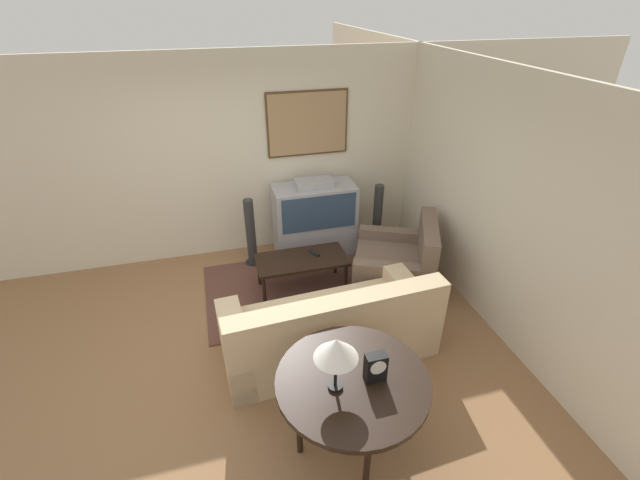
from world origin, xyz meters
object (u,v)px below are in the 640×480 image
object	(u,v)px
table_lamp	(336,349)
speaker_tower_left	(251,235)
armchair	(397,265)
speaker_tower_right	(377,218)
mantel_clock	(376,367)
couch	(330,330)
tv	(314,219)
coffee_table	(302,262)
console_table	(353,385)

from	to	relation	value
table_lamp	speaker_tower_left	world-z (taller)	table_lamp
armchair	speaker_tower_right	distance (m)	0.97
mantel_clock	speaker_tower_left	distance (m)	3.09
mantel_clock	speaker_tower_left	size ratio (longest dim) A/B	0.25
speaker_tower_left	mantel_clock	bearing A→B (deg)	-79.39
couch	mantel_clock	xyz separation A→B (m)	(0.02, -1.11, 0.61)
couch	mantel_clock	distance (m)	1.26
tv	coffee_table	distance (m)	0.93
speaker_tower_right	coffee_table	bearing A→B (deg)	-149.80
coffee_table	mantel_clock	distance (m)	2.31
coffee_table	console_table	bearing A→B (deg)	-92.95
tv	speaker_tower_right	size ratio (longest dim) A/B	1.16
console_table	tv	bearing A→B (deg)	80.76
speaker_tower_right	console_table	bearing A→B (deg)	-115.30
speaker_tower_left	console_table	bearing A→B (deg)	-82.20
table_lamp	speaker_tower_left	bearing A→B (deg)	94.91
couch	console_table	xyz separation A→B (m)	(-0.14, -1.07, 0.42)
armchair	console_table	bearing A→B (deg)	-8.05
couch	coffee_table	distance (m)	1.15
tv	speaker_tower_left	size ratio (longest dim) A/B	1.16
table_lamp	speaker_tower_right	bearing A→B (deg)	62.68
armchair	table_lamp	size ratio (longest dim) A/B	2.82
table_lamp	mantel_clock	distance (m)	0.40
table_lamp	speaker_tower_right	distance (m)	3.45
armchair	coffee_table	distance (m)	1.22
armchair	console_table	size ratio (longest dim) A/B	1.13
couch	speaker_tower_left	size ratio (longest dim) A/B	2.27
armchair	coffee_table	world-z (taller)	armchair
armchair	console_table	distance (m)	2.45
armchair	mantel_clock	world-z (taller)	mantel_clock
console_table	speaker_tower_left	size ratio (longest dim) A/B	1.21
console_table	table_lamp	distance (m)	0.47
console_table	speaker_tower_right	xyz separation A→B (m)	(1.40, 2.97, -0.27)
coffee_table	speaker_tower_left	xyz separation A→B (m)	(-0.52, 0.75, 0.05)
couch	table_lamp	size ratio (longest dim) A/B	4.70
speaker_tower_left	coffee_table	bearing A→B (deg)	-55.23
coffee_table	speaker_tower_left	size ratio (longest dim) A/B	1.15
tv	coffee_table	bearing A→B (deg)	-114.46
console_table	speaker_tower_left	bearing A→B (deg)	97.80
console_table	table_lamp	xyz separation A→B (m)	(-0.15, -0.03, 0.44)
speaker_tower_right	armchair	bearing A→B (deg)	-95.63
table_lamp	speaker_tower_right	size ratio (longest dim) A/B	0.48
couch	armchair	bearing A→B (deg)	-144.28
tv	table_lamp	size ratio (longest dim) A/B	2.40
couch	coffee_table	world-z (taller)	couch
couch	speaker_tower_left	bearing A→B (deg)	-77.30
couch	console_table	world-z (taller)	couch
tv	table_lamp	distance (m)	3.23
armchair	console_table	xyz separation A→B (m)	(-1.31, -2.02, 0.45)
tv	mantel_clock	distance (m)	3.14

